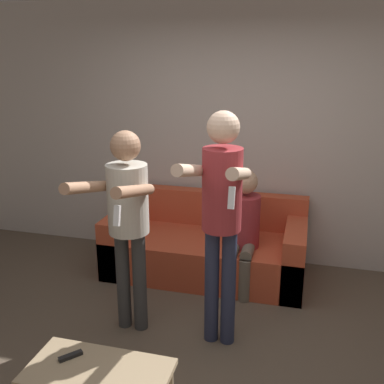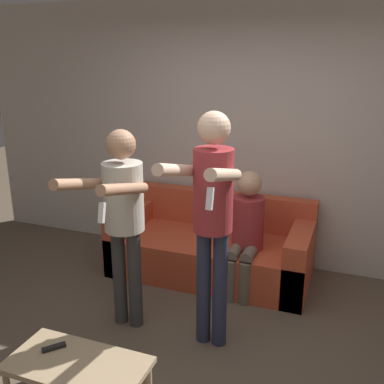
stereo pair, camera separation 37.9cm
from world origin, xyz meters
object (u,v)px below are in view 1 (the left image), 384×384
couch (206,248)px  remote_on_table (71,356)px  person_standing_right (221,206)px  person_seated (243,225)px  coffee_table (98,375)px  person_standing_left (127,211)px

couch → remote_on_table: 2.05m
couch → person_standing_right: size_ratio=1.09×
remote_on_table → person_standing_right: bearing=48.8°
person_standing_right → person_seated: 1.05m
person_seated → person_standing_right: bearing=-92.1°
person_seated → coffee_table: bearing=-107.5°
coffee_table → remote_on_table: size_ratio=6.37×
person_standing_left → couch: bearing=72.3°
coffee_table → remote_on_table: bearing=164.6°
person_standing_left → person_seated: person_standing_left is taller
remote_on_table → person_standing_left: bearing=87.2°
remote_on_table → person_seated: bearing=66.0°
person_seated → coffee_table: 1.97m
person_standing_right → person_seated: person_standing_right is taller
couch → coffee_table: couch is taller
person_standing_left → person_standing_right: bearing=0.1°
person_seated → coffee_table: person_seated is taller
person_standing_left → person_seated: size_ratio=1.42×
person_standing_left → person_standing_right: (0.72, 0.00, 0.10)m
couch → coffee_table: size_ratio=2.25×
person_standing_right → person_seated: bearing=87.9°
person_standing_right → couch: bearing=107.7°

